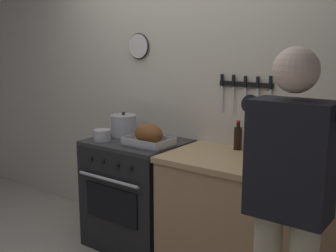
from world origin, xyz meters
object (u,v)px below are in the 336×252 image
bottle_olive_oil (300,148)px  bottle_soy_sauce (238,138)px  person_cook (290,196)px  bottle_wine_red (330,151)px  stock_pot (124,125)px  stove (138,193)px  cutting_board (309,174)px  saucepan (102,135)px  roasting_pan (149,136)px

bottle_olive_oil → bottle_soy_sauce: 0.54m
person_cook → bottle_wine_red: person_cook is taller
person_cook → stock_pot: 1.85m
person_cook → stock_pot: size_ratio=7.52×
stove → bottle_soy_sauce: size_ratio=4.11×
cutting_board → bottle_olive_oil: bearing=127.0°
saucepan → bottle_olive_oil: 1.56m
person_cook → saucepan: 1.79m
stove → bottle_wine_red: (1.49, 0.09, 0.57)m
stock_pot → bottle_soy_sauce: 1.01m
person_cook → stove: bearing=61.5°
stove → person_cook: size_ratio=0.54×
stove → saucepan: 0.57m
bottle_wine_red → bottle_soy_sauce: bottle_wine_red is taller
stove → bottle_soy_sauce: bearing=15.9°
bottle_olive_oil → bottle_wine_red: (0.18, 0.02, 0.00)m
stove → bottle_wine_red: bottle_wine_red is taller
stock_pot → saucepan: (-0.02, -0.24, -0.04)m
stock_pot → roasting_pan: bearing=-20.9°
stove → person_cook: person_cook is taller
saucepan → bottle_soy_sauce: (1.02, 0.40, 0.05)m
saucepan → cutting_board: size_ratio=0.39×
person_cook → bottle_olive_oil: bearing=9.6°
person_cook → stock_pot: person_cook is taller
person_cook → bottle_wine_red: 0.71m
bottle_wine_red → bottle_olive_oil: bearing=-174.8°
roasting_pan → bottle_soy_sauce: bearing=27.0°
stock_pot → bottle_soy_sauce: bearing=8.7°
bottle_wine_red → bottle_soy_sauce: 0.71m
roasting_pan → bottle_olive_oil: size_ratio=1.24×
bottle_olive_oil → bottle_soy_sauce: size_ratio=1.30×
person_cook → cutting_board: size_ratio=4.61×
bottle_wine_red → cutting_board: bearing=-113.6°
saucepan → bottle_wine_red: bottle_wine_red is taller
roasting_pan → stock_pot: bearing=159.1°
person_cook → stock_pot: (-1.71, 0.69, 0.04)m
bottle_wine_red → person_cook: bearing=-88.8°
roasting_pan → saucepan: size_ratio=2.53×
bottle_olive_oil → bottle_wine_red: size_ratio=0.97×
bottle_olive_oil → roasting_pan: bearing=-172.3°
roasting_pan → cutting_board: (1.23, 0.01, -0.07)m
cutting_board → bottle_soy_sauce: (-0.63, 0.30, 0.08)m
stove → bottle_olive_oil: 1.43m
stock_pot → bottle_olive_oil: (1.52, -0.00, 0.03)m
stove → cutting_board: (1.42, -0.07, 0.46)m
stock_pot → bottle_wine_red: 1.70m
roasting_pan → stove: bearing=157.2°
stove → roasting_pan: 0.57m
bottle_olive_oil → cutting_board: bearing=-53.0°
stock_pot → saucepan: stock_pot is taller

